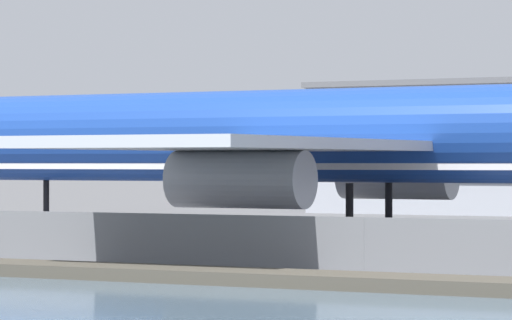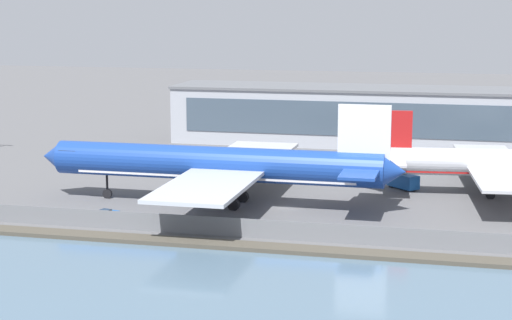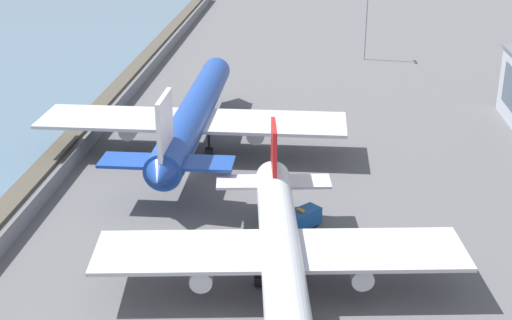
# 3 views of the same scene
# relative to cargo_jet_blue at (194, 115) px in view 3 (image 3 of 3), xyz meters

# --- Properties ---
(ground_plane) EXTENTS (500.00, 500.00, 0.00)m
(ground_plane) POSITION_rel_cargo_jet_blue_xyz_m (8.98, -0.06, -5.65)
(ground_plane) COLOR #565659
(shoreline_seawall) EXTENTS (320.00, 3.00, 0.50)m
(shoreline_seawall) POSITION_rel_cargo_jet_blue_xyz_m (8.98, -20.56, -5.40)
(shoreline_seawall) COLOR #474238
(shoreline_seawall) RESTS_ON ground
(perimeter_fence) EXTENTS (280.00, 0.10, 2.36)m
(perimeter_fence) POSITION_rel_cargo_jet_blue_xyz_m (8.98, -16.06, -4.47)
(perimeter_fence) COLOR slate
(perimeter_fence) RESTS_ON ground
(cargo_jet_blue) EXTENTS (52.83, 45.23, 14.81)m
(cargo_jet_blue) POSITION_rel_cargo_jet_blue_xyz_m (0.00, 0.00, 0.00)
(cargo_jet_blue) COLOR #193D93
(cargo_jet_blue) RESTS_ON ground
(passenger_jet_silver) EXTENTS (43.53, 37.67, 12.50)m
(passenger_jet_silver) POSITION_rel_cargo_jet_blue_xyz_m (38.83, 14.99, -0.88)
(passenger_jet_silver) COLOR silver
(passenger_jet_silver) RESTS_ON ground
(baggage_tug) EXTENTS (2.35, 3.50, 1.80)m
(baggage_tug) POSITION_rel_cargo_jet_blue_xyz_m (-11.68, -13.10, -4.85)
(baggage_tug) COLOR #19519E
(baggage_tug) RESTS_ON ground
(ops_van) EXTENTS (5.20, 5.13, 2.48)m
(ops_van) POSITION_rel_cargo_jet_blue_xyz_m (24.12, 16.72, -4.37)
(ops_van) COLOR #19519E
(ops_van) RESTS_ON ground
(apron_light_mast_apron_west) EXTENTS (3.20, 0.40, 18.04)m
(apron_light_mast_apron_west) POSITION_rel_cargo_jet_blue_xyz_m (-57.81, 28.75, 4.61)
(apron_light_mast_apron_west) COLOR #93969B
(apron_light_mast_apron_west) RESTS_ON ground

